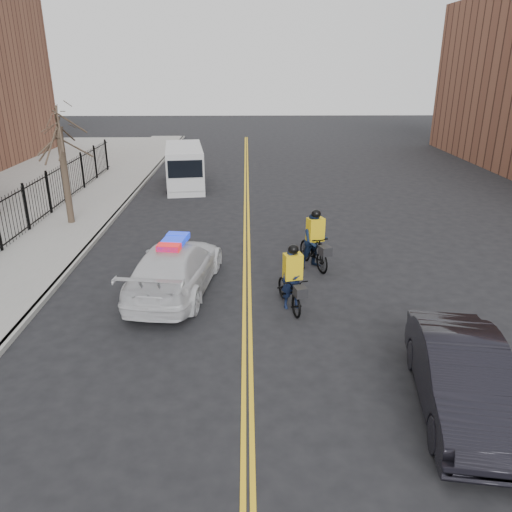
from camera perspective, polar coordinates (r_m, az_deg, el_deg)
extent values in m
plane|color=black|center=(12.67, -1.01, -10.01)|extent=(120.00, 120.00, 0.00)
cube|color=yellow|center=(19.95, -1.30, 1.93)|extent=(0.10, 60.00, 0.01)
cube|color=yellow|center=(19.95, -0.84, 1.94)|extent=(0.10, 60.00, 0.01)
cube|color=gray|center=(21.30, -21.70, 1.85)|extent=(3.00, 60.00, 0.15)
cube|color=gray|center=(20.82, -17.83, 1.92)|extent=(0.20, 60.00, 0.15)
cylinder|color=#352A1F|center=(22.63, -20.97, 8.49)|extent=(0.28, 0.28, 4.00)
imported|color=silver|center=(15.34, -9.21, -1.35)|extent=(2.83, 5.51, 1.53)
cube|color=#0C26CC|center=(15.04, -9.40, 1.63)|extent=(0.82, 1.47, 0.16)
imported|color=black|center=(10.94, 22.53, -12.73)|extent=(2.27, 4.72, 1.49)
cube|color=silver|center=(28.94, -8.17, 10.08)|extent=(2.66, 5.54, 2.27)
cube|color=silver|center=(26.71, -8.05, 8.74)|extent=(2.01, 1.04, 1.18)
cube|color=black|center=(26.20, -8.10, 9.82)|extent=(1.77, 0.33, 0.89)
cylinder|color=black|center=(27.56, -9.98, 7.75)|extent=(0.34, 0.72, 0.69)
cylinder|color=black|center=(27.58, -6.06, 7.95)|extent=(0.34, 0.72, 0.69)
cylinder|color=black|center=(30.65, -9.92, 9.08)|extent=(0.34, 0.72, 0.69)
cylinder|color=black|center=(30.67, -6.37, 9.27)|extent=(0.34, 0.72, 0.69)
imported|color=black|center=(14.26, 4.15, -3.99)|extent=(1.11, 2.05, 1.02)
imported|color=black|center=(14.11, 4.19, -2.65)|extent=(0.72, 0.56, 1.76)
cube|color=gold|center=(13.96, 4.23, -1.19)|extent=(0.57, 0.45, 0.74)
sphere|color=black|center=(13.78, 4.29, 0.74)|extent=(0.30, 0.30, 0.30)
cube|color=black|center=(13.56, 5.09, -4.08)|extent=(0.39, 0.43, 0.27)
imported|color=black|center=(17.11, 6.70, 0.64)|extent=(1.24, 2.11, 1.22)
imported|color=black|center=(17.00, 6.75, 1.69)|extent=(1.11, 0.99, 1.89)
cube|color=gold|center=(16.87, 6.81, 3.02)|extent=(0.63, 0.53, 0.79)
sphere|color=black|center=(16.71, 6.88, 4.78)|extent=(0.32, 0.32, 0.32)
cube|color=black|center=(16.42, 7.91, 0.61)|extent=(0.46, 0.48, 0.29)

